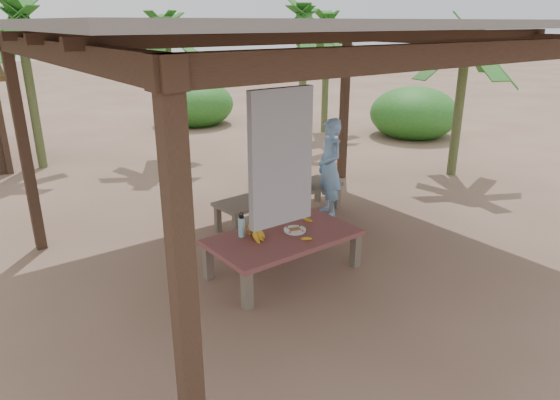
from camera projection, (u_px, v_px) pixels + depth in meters
ground at (305, 254)px, 6.68m from camera, size 80.00×80.00×0.00m
pavilion at (309, 36)px, 5.72m from camera, size 6.60×5.60×2.95m
work_table at (284, 240)px, 6.06m from camera, size 1.81×1.03×0.50m
bench at (281, 195)px, 7.73m from camera, size 2.24×0.75×0.45m
ripe_banana_bunch at (251, 232)px, 5.88m from camera, size 0.35×0.31×0.19m
plate at (295, 230)px, 6.13m from camera, size 0.28×0.28×0.04m
loose_banana_front at (307, 239)px, 5.88m from camera, size 0.15×0.08×0.04m
loose_banana_side at (308, 220)px, 6.43m from camera, size 0.09×0.15×0.04m
water_flask at (242, 226)px, 5.95m from camera, size 0.08×0.08×0.31m
green_banana_stalk at (268, 185)px, 7.50m from camera, size 0.33×0.33×0.35m
cooking_pot at (292, 182)px, 7.94m from camera, size 0.18×0.18×0.15m
skewer_rack at (307, 179)px, 7.95m from camera, size 0.19×0.09×0.24m
woman at (330, 168)px, 7.80m from camera, size 0.53×0.66×1.56m
banana_plant_ne at (304, 27)px, 11.58m from camera, size 1.80×1.80×3.30m
banana_plant_n at (164, 42)px, 10.44m from camera, size 1.80×1.80×3.01m
banana_plant_nw at (21, 32)px, 9.72m from camera, size 1.80×1.80×3.24m
banana_plant_e at (466, 51)px, 9.36m from camera, size 1.80×1.80×2.89m
banana_plant_far at (327, 34)px, 13.23m from camera, size 1.80×1.80×3.10m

